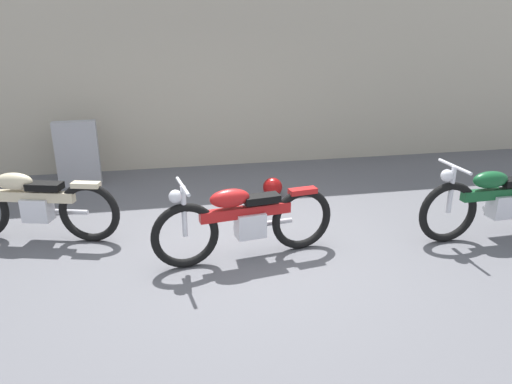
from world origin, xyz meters
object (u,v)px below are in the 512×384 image
helmet (273,187)px  motorcycle_red (244,220)px  stone_marker (78,154)px  motorcycle_green (499,201)px  motorcycle_cream (31,204)px

helmet → motorcycle_red: bearing=-112.1°
motorcycle_red → helmet: bearing=-120.5°
stone_marker → motorcycle_green: bearing=-30.5°
stone_marker → motorcycle_red: 3.75m
motorcycle_red → motorcycle_green: size_ratio=0.97×
motorcycle_green → motorcycle_red: bearing=-2.2°
stone_marker → motorcycle_green: stone_marker is taller
motorcycle_green → motorcycle_cream: bearing=-11.9°
helmet → motorcycle_cream: (-3.18, -0.91, 0.31)m
stone_marker → motorcycle_cream: 2.09m
helmet → motorcycle_green: bearing=-39.7°
helmet → stone_marker: bearing=158.4°
stone_marker → helmet: (2.94, -1.17, -0.38)m
stone_marker → motorcycle_red: stone_marker is taller
motorcycle_red → motorcycle_green: (3.11, -0.05, 0.01)m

